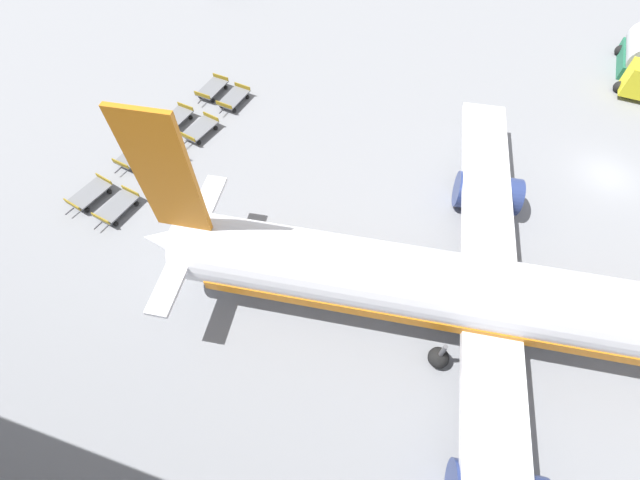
{
  "coord_description": "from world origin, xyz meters",
  "views": [
    {
      "loc": [
        27.25,
        -13.71,
        23.16
      ],
      "look_at": [
        12.88,
        -18.25,
        1.47
      ],
      "focal_mm": 24.0,
      "sensor_mm": 36.0,
      "label": 1
    }
  ],
  "objects_px": {
    "baggage_dolly_row_mid_a_col_b": "(200,129)",
    "baggage_dolly_row_mid_a_col_c": "(164,165)",
    "baggage_dolly_row_near_col_b": "(175,119)",
    "baggage_dolly_row_mid_a_col_d": "(117,207)",
    "baggage_dolly_row_near_col_a": "(212,89)",
    "baggage_dolly_row_near_col_c": "(135,155)",
    "baggage_dolly_row_mid_a_col_a": "(234,98)",
    "airplane": "(512,301)",
    "baggage_dolly_row_near_col_d": "(90,194)"
  },
  "relations": [
    {
      "from": "baggage_dolly_row_mid_a_col_c",
      "to": "airplane",
      "type": "bearing_deg",
      "value": 77.66
    },
    {
      "from": "airplane",
      "to": "baggage_dolly_row_near_col_a",
      "type": "bearing_deg",
      "value": -120.46
    },
    {
      "from": "baggage_dolly_row_near_col_b",
      "to": "baggage_dolly_row_near_col_c",
      "type": "relative_size",
      "value": 1.0
    },
    {
      "from": "baggage_dolly_row_mid_a_col_b",
      "to": "baggage_dolly_row_mid_a_col_d",
      "type": "relative_size",
      "value": 1.0
    },
    {
      "from": "baggage_dolly_row_near_col_d",
      "to": "baggage_dolly_row_mid_a_col_d",
      "type": "bearing_deg",
      "value": 79.87
    },
    {
      "from": "airplane",
      "to": "baggage_dolly_row_near_col_d",
      "type": "height_order",
      "value": "airplane"
    },
    {
      "from": "baggage_dolly_row_mid_a_col_a",
      "to": "baggage_dolly_row_mid_a_col_b",
      "type": "bearing_deg",
      "value": -12.26
    },
    {
      "from": "baggage_dolly_row_mid_a_col_a",
      "to": "baggage_dolly_row_mid_a_col_b",
      "type": "relative_size",
      "value": 1.0
    },
    {
      "from": "baggage_dolly_row_mid_a_col_b",
      "to": "baggage_dolly_row_near_col_d",
      "type": "bearing_deg",
      "value": -26.98
    },
    {
      "from": "baggage_dolly_row_near_col_d",
      "to": "baggage_dolly_row_mid_a_col_d",
      "type": "xyz_separation_m",
      "value": [
        0.44,
        2.47,
        0.0
      ]
    },
    {
      "from": "baggage_dolly_row_near_col_b",
      "to": "baggage_dolly_row_mid_a_col_a",
      "type": "distance_m",
      "value": 5.14
    },
    {
      "from": "airplane",
      "to": "baggage_dolly_row_near_col_b",
      "type": "relative_size",
      "value": 11.45
    },
    {
      "from": "baggage_dolly_row_mid_a_col_c",
      "to": "baggage_dolly_row_near_col_c",
      "type": "bearing_deg",
      "value": -96.29
    },
    {
      "from": "baggage_dolly_row_near_col_c",
      "to": "airplane",
      "type": "bearing_deg",
      "value": 78.25
    },
    {
      "from": "baggage_dolly_row_near_col_d",
      "to": "baggage_dolly_row_mid_a_col_a",
      "type": "distance_m",
      "value": 13.8
    },
    {
      "from": "airplane",
      "to": "baggage_dolly_row_near_col_c",
      "type": "xyz_separation_m",
      "value": [
        -5.6,
        -26.91,
        -2.52
      ]
    },
    {
      "from": "baggage_dolly_row_near_col_a",
      "to": "baggage_dolly_row_near_col_b",
      "type": "distance_m",
      "value": 4.62
    },
    {
      "from": "baggage_dolly_row_near_col_a",
      "to": "baggage_dolly_row_near_col_c",
      "type": "distance_m",
      "value": 9.26
    },
    {
      "from": "baggage_dolly_row_near_col_d",
      "to": "baggage_dolly_row_mid_a_col_b",
      "type": "height_order",
      "value": "same"
    },
    {
      "from": "baggage_dolly_row_near_col_a",
      "to": "baggage_dolly_row_near_col_c",
      "type": "height_order",
      "value": "same"
    },
    {
      "from": "baggage_dolly_row_near_col_d",
      "to": "baggage_dolly_row_near_col_b",
      "type": "bearing_deg",
      "value": 168.33
    },
    {
      "from": "airplane",
      "to": "baggage_dolly_row_near_col_d",
      "type": "bearing_deg",
      "value": -92.53
    },
    {
      "from": "baggage_dolly_row_near_col_d",
      "to": "baggage_dolly_row_mid_a_col_b",
      "type": "relative_size",
      "value": 1.0
    },
    {
      "from": "baggage_dolly_row_near_col_b",
      "to": "baggage_dolly_row_mid_a_col_d",
      "type": "height_order",
      "value": "same"
    },
    {
      "from": "baggage_dolly_row_near_col_d",
      "to": "baggage_dolly_row_mid_a_col_c",
      "type": "relative_size",
      "value": 1.0
    },
    {
      "from": "baggage_dolly_row_mid_a_col_c",
      "to": "baggage_dolly_row_mid_a_col_d",
      "type": "relative_size",
      "value": 1.0
    },
    {
      "from": "baggage_dolly_row_near_col_b",
      "to": "baggage_dolly_row_mid_a_col_d",
      "type": "distance_m",
      "value": 9.38
    },
    {
      "from": "baggage_dolly_row_mid_a_col_b",
      "to": "baggage_dolly_row_mid_a_col_c",
      "type": "bearing_deg",
      "value": -9.57
    },
    {
      "from": "baggage_dolly_row_near_col_b",
      "to": "baggage_dolly_row_mid_a_col_b",
      "type": "distance_m",
      "value": 2.49
    },
    {
      "from": "baggage_dolly_row_near_col_a",
      "to": "baggage_dolly_row_mid_a_col_b",
      "type": "height_order",
      "value": "same"
    },
    {
      "from": "baggage_dolly_row_near_col_b",
      "to": "airplane",
      "type": "bearing_deg",
      "value": 68.67
    },
    {
      "from": "baggage_dolly_row_near_col_a",
      "to": "baggage_dolly_row_mid_a_col_d",
      "type": "distance_m",
      "value": 13.86
    },
    {
      "from": "baggage_dolly_row_mid_a_col_a",
      "to": "airplane",
      "type": "bearing_deg",
      "value": 58.2
    },
    {
      "from": "baggage_dolly_row_near_col_b",
      "to": "baggage_dolly_row_mid_a_col_a",
      "type": "xyz_separation_m",
      "value": [
        -3.86,
        3.39,
        0.0
      ]
    },
    {
      "from": "airplane",
      "to": "baggage_dolly_row_mid_a_col_a",
      "type": "xyz_separation_m",
      "value": [
        -14.0,
        -22.58,
        -2.52
      ]
    },
    {
      "from": "baggage_dolly_row_near_col_b",
      "to": "baggage_dolly_row_mid_a_col_c",
      "type": "xyz_separation_m",
      "value": [
        4.84,
        1.71,
        0.0
      ]
    },
    {
      "from": "baggage_dolly_row_mid_a_col_b",
      "to": "baggage_dolly_row_near_col_c",
      "type": "bearing_deg",
      "value": -39.91
    },
    {
      "from": "baggage_dolly_row_near_col_a",
      "to": "baggage_dolly_row_mid_a_col_b",
      "type": "relative_size",
      "value": 1.0
    },
    {
      "from": "airplane",
      "to": "baggage_dolly_row_mid_a_col_d",
      "type": "bearing_deg",
      "value": -91.78
    },
    {
      "from": "baggage_dolly_row_mid_a_col_c",
      "to": "baggage_dolly_row_mid_a_col_b",
      "type": "bearing_deg",
      "value": 170.43
    },
    {
      "from": "baggage_dolly_row_near_col_b",
      "to": "baggage_dolly_row_near_col_c",
      "type": "distance_m",
      "value": 4.64
    },
    {
      "from": "baggage_dolly_row_near_col_c",
      "to": "baggage_dolly_row_mid_a_col_a",
      "type": "xyz_separation_m",
      "value": [
        -8.4,
        4.33,
        0.0
      ]
    },
    {
      "from": "baggage_dolly_row_mid_a_col_d",
      "to": "baggage_dolly_row_near_col_b",
      "type": "bearing_deg",
      "value": -176.14
    },
    {
      "from": "airplane",
      "to": "baggage_dolly_row_mid_a_col_c",
      "type": "xyz_separation_m",
      "value": [
        -5.31,
        -24.26,
        -2.52
      ]
    },
    {
      "from": "baggage_dolly_row_near_col_b",
      "to": "baggage_dolly_row_mid_a_col_c",
      "type": "distance_m",
      "value": 5.13
    },
    {
      "from": "baggage_dolly_row_near_col_d",
      "to": "baggage_dolly_row_mid_a_col_c",
      "type": "xyz_separation_m",
      "value": [
        -4.08,
        3.55,
        0.0
      ]
    },
    {
      "from": "baggage_dolly_row_near_col_d",
      "to": "baggage_dolly_row_mid_a_col_d",
      "type": "height_order",
      "value": "same"
    },
    {
      "from": "baggage_dolly_row_near_col_a",
      "to": "baggage_dolly_row_mid_a_col_d",
      "type": "height_order",
      "value": "same"
    },
    {
      "from": "baggage_dolly_row_near_col_c",
      "to": "baggage_dolly_row_near_col_d",
      "type": "bearing_deg",
      "value": -11.64
    },
    {
      "from": "baggage_dolly_row_near_col_d",
      "to": "baggage_dolly_row_mid_a_col_c",
      "type": "distance_m",
      "value": 5.41
    }
  ]
}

